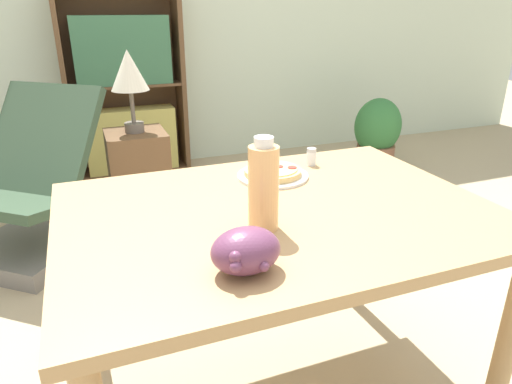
# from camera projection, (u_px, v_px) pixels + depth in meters

# --- Properties ---
(ground_plane) EXTENTS (14.00, 14.00, 0.00)m
(ground_plane) POSITION_uv_depth(u_px,v_px,m) (269.00, 366.00, 1.73)
(ground_plane) COLOR tan
(wall_back) EXTENTS (8.00, 0.05, 2.60)m
(wall_back) POSITION_uv_depth(u_px,v_px,m) (140.00, 2.00, 3.51)
(wall_back) COLOR silver
(wall_back) RESTS_ON ground_plane
(dining_table) EXTENTS (1.24, 0.89, 0.72)m
(dining_table) POSITION_uv_depth(u_px,v_px,m) (278.00, 236.00, 1.36)
(dining_table) COLOR tan
(dining_table) RESTS_ON ground_plane
(pizza_on_plate) EXTENTS (0.24, 0.24, 0.04)m
(pizza_on_plate) POSITION_uv_depth(u_px,v_px,m) (273.00, 173.00, 1.56)
(pizza_on_plate) COLOR white
(pizza_on_plate) RESTS_ON dining_table
(grape_bunch) EXTENTS (0.16, 0.13, 0.10)m
(grape_bunch) POSITION_uv_depth(u_px,v_px,m) (246.00, 251.00, 0.99)
(grape_bunch) COLOR #6B3856
(grape_bunch) RESTS_ON dining_table
(drink_bottle) EXTENTS (0.08, 0.08, 0.25)m
(drink_bottle) POSITION_uv_depth(u_px,v_px,m) (263.00, 187.00, 1.16)
(drink_bottle) COLOR #EFB270
(drink_bottle) RESTS_ON dining_table
(salt_shaker) EXTENTS (0.04, 0.04, 0.06)m
(salt_shaker) POSITION_uv_depth(u_px,v_px,m) (311.00, 157.00, 1.68)
(salt_shaker) COLOR white
(salt_shaker) RESTS_ON dining_table
(lounge_chair_near) EXTENTS (0.90, 0.97, 0.88)m
(lounge_chair_near) POSITION_uv_depth(u_px,v_px,m) (31.00, 206.00, 2.42)
(lounge_chair_near) COLOR slate
(lounge_chair_near) RESTS_ON ground_plane
(bookshelf) EXTENTS (0.90, 0.29, 1.42)m
(bookshelf) POSITION_uv_depth(u_px,v_px,m) (126.00, 93.00, 3.55)
(bookshelf) COLOR brown
(bookshelf) RESTS_ON ground_plane
(side_table) EXTENTS (0.34, 0.34, 0.60)m
(side_table) POSITION_uv_depth(u_px,v_px,m) (140.00, 180.00, 2.75)
(side_table) COLOR brown
(side_table) RESTS_ON ground_plane
(table_lamp) EXTENTS (0.21, 0.21, 0.46)m
(table_lamp) POSITION_uv_depth(u_px,v_px,m) (129.00, 74.00, 2.52)
(table_lamp) COLOR #665B51
(table_lamp) RESTS_ON side_table
(potted_plant_floor) EXTENTS (0.40, 0.34, 0.59)m
(potted_plant_floor) POSITION_uv_depth(u_px,v_px,m) (377.00, 133.00, 3.78)
(potted_plant_floor) COLOR #8E5B42
(potted_plant_floor) RESTS_ON ground_plane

